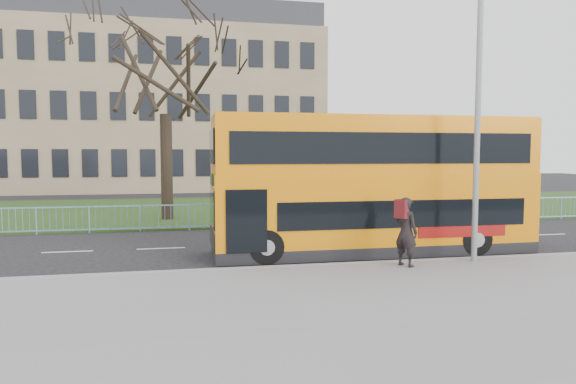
# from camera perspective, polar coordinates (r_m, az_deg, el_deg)

# --- Properties ---
(ground) EXTENTS (120.00, 120.00, 0.00)m
(ground) POSITION_cam_1_polar(r_m,az_deg,el_deg) (15.79, -3.27, -7.51)
(ground) COLOR black
(ground) RESTS_ON ground
(pavement) EXTENTS (80.00, 10.50, 0.12)m
(pavement) POSITION_cam_1_polar(r_m,az_deg,el_deg) (9.38, 2.91, -15.43)
(pavement) COLOR slate
(pavement) RESTS_ON ground
(kerb) EXTENTS (80.00, 0.20, 0.14)m
(kerb) POSITION_cam_1_polar(r_m,az_deg,el_deg) (14.27, -2.36, -8.49)
(kerb) COLOR gray
(kerb) RESTS_ON ground
(grass_verge) EXTENTS (80.00, 15.40, 0.08)m
(grass_verge) POSITION_cam_1_polar(r_m,az_deg,el_deg) (29.85, -7.23, -1.89)
(grass_verge) COLOR #193312
(grass_verge) RESTS_ON ground
(guard_railing) EXTENTS (40.00, 0.12, 1.10)m
(guard_railing) POSITION_cam_1_polar(r_m,az_deg,el_deg) (22.17, -5.74, -2.68)
(guard_railing) COLOR #77A8D4
(guard_railing) RESTS_ON ground
(bare_tree) EXTENTS (8.38, 8.38, 11.98)m
(bare_tree) POSITION_cam_1_polar(r_m,az_deg,el_deg) (25.47, -13.47, 10.57)
(bare_tree) COLOR black
(bare_tree) RESTS_ON grass_verge
(civic_building) EXTENTS (30.00, 15.00, 14.00)m
(civic_building) POSITION_cam_1_polar(r_m,az_deg,el_deg) (50.51, -14.84, 8.41)
(civic_building) COLOR #7C6B4F
(civic_building) RESTS_ON ground
(yellow_bus) EXTENTS (10.37, 2.54, 4.34)m
(yellow_bus) POSITION_cam_1_polar(r_m,az_deg,el_deg) (16.83, 9.53, 1.17)
(yellow_bus) COLOR orange
(yellow_bus) RESTS_ON ground
(pedestrian) EXTENTS (0.75, 0.83, 1.92)m
(pedestrian) POSITION_cam_1_polar(r_m,az_deg,el_deg) (14.53, 12.98, -4.32)
(pedestrian) COLOR black
(pedestrian) RESTS_ON pavement
(street_lamp) EXTENTS (1.80, 0.39, 8.49)m
(street_lamp) POSITION_cam_1_polar(r_m,az_deg,el_deg) (15.63, 20.06, 9.70)
(street_lamp) COLOR gray
(street_lamp) RESTS_ON pavement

